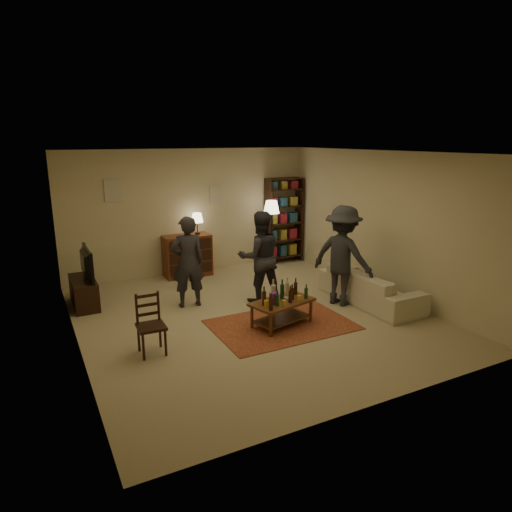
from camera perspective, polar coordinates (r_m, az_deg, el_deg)
floor at (r=7.78m, az=-0.48°, el=-7.49°), size 6.00×6.00×0.00m
room_shell at (r=9.83m, az=-11.87°, el=7.80°), size 6.00×6.00×6.00m
rug at (r=7.43m, az=3.23°, el=-8.56°), size 2.20×1.50×0.01m
coffee_table at (r=7.29m, az=3.24°, el=-5.87°), size 1.12×0.79×0.75m
dining_chair at (r=6.54m, az=-13.10°, el=-8.06°), size 0.38×0.38×0.87m
tv_stand at (r=8.66m, az=-20.75°, el=-3.44°), size 0.40×1.00×1.06m
dresser at (r=9.95m, az=-8.53°, el=0.19°), size 1.00×0.50×1.36m
bookshelf at (r=10.89m, az=3.49°, el=4.58°), size 0.90×0.34×2.02m
floor_lamp at (r=10.28m, az=1.94°, el=5.57°), size 0.36×0.36×1.56m
sofa at (r=8.54m, az=14.09°, el=-3.73°), size 0.81×2.08×0.61m
person_left at (r=8.07m, az=-8.54°, el=-0.73°), size 0.63×0.44×1.63m
person_right at (r=8.22m, az=0.49°, el=-0.12°), size 0.91×0.77×1.67m
person_by_sofa at (r=8.22m, az=10.77°, el=0.02°), size 1.07×1.32×1.79m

